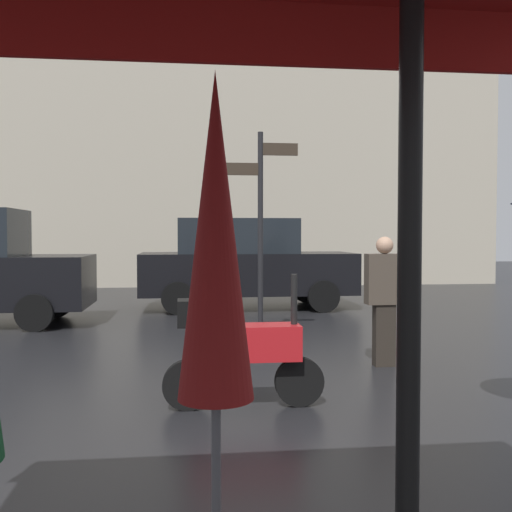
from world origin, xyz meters
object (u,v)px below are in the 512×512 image
at_px(folded_patio_umbrella_far, 216,284).
at_px(parked_scooter, 239,348).
at_px(pedestrian_with_bag, 386,293).
at_px(parked_car_left, 244,263).
at_px(street_signpost, 261,215).

bearing_deg(folded_patio_umbrella_far, parked_scooter, 83.40).
distance_m(pedestrian_with_bag, parked_car_left, 5.89).
height_order(parked_car_left, street_signpost, street_signpost).
bearing_deg(pedestrian_with_bag, parked_car_left, -49.69).
distance_m(folded_patio_umbrella_far, parked_scooter, 3.30).
distance_m(pedestrian_with_bag, street_signpost, 2.44).
bearing_deg(parked_scooter, parked_car_left, 83.77).
bearing_deg(pedestrian_with_bag, folded_patio_umbrella_far, 92.97).
bearing_deg(street_signpost, pedestrian_with_bag, -54.45).
height_order(pedestrian_with_bag, parked_car_left, parked_car_left).
bearing_deg(folded_patio_umbrella_far, parked_car_left, 83.84).
height_order(parked_scooter, parked_car_left, parked_car_left).
bearing_deg(folded_patio_umbrella_far, pedestrian_with_bag, 64.02).
relative_size(pedestrian_with_bag, parked_car_left, 0.35).
bearing_deg(parked_car_left, parked_scooter, -91.26).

